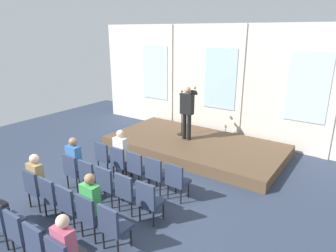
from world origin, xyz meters
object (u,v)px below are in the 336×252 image
object	(u,v)px
audience_r2_c0	(39,178)
chair_r3_c1	(3,219)
audience_r0_c1	(122,152)
chair_r0_c2	(138,167)
mic_stand	(181,125)
chair_r2_c2	(70,204)
chair_r0_c0	(105,156)
chair_r0_c4	(177,179)
chair_r3_c2	(21,231)
audience_r3_c4	(68,247)
audience_r1_c0	(76,160)
chair_r1_c3	(127,191)
chair_r2_c1	(52,195)
chair_r0_c1	(120,161)
chair_r1_c1	(90,176)
chair_r3_c3	(41,244)
chair_r1_c4	(149,199)
speaker	(187,109)
chair_r2_c4	(113,225)
chair_r1_c0	(74,170)
chair_r1_c2	(108,183)
chair_r2_c0	(36,187)
chair_r2_c3	(91,214)
audience_r2_c3	(93,202)
chair_r0_c3	(156,173)

from	to	relation	value
audience_r2_c0	chair_r3_c1	xyz separation A→B (m)	(0.59, -1.10, -0.18)
audience_r0_c1	chair_r0_c2	distance (m)	0.63
mic_stand	chair_r2_c2	world-z (taller)	mic_stand
chair_r0_c0	chair_r0_c4	bearing A→B (deg)	0.00
chair_r3_c2	audience_r3_c4	bearing A→B (deg)	4.07
audience_r1_c0	chair_r1_c3	size ratio (longest dim) A/B	1.45
chair_r0_c4	chair_r2_c1	size ratio (longest dim) A/B	1.00
chair_r0_c0	chair_r0_c1	xyz separation A→B (m)	(0.59, 0.00, 0.00)
chair_r2_c1	chair_r3_c2	bearing A→B (deg)	-60.07
chair_r3_c1	chair_r3_c2	xyz separation A→B (m)	(0.59, 0.00, 0.00)
chair_r0_c1	chair_r1_c1	xyz separation A→B (m)	(0.00, -1.02, 0.00)
chair_r3_c2	chair_r3_c3	distance (m)	0.59
audience_r0_c1	chair_r1_c1	size ratio (longest dim) A/B	1.47
chair_r1_c1	audience_r2_c0	bearing A→B (deg)	-122.08
mic_stand	chair_r2_c1	distance (m)	5.21
chair_r1_c1	audience_r2_c0	world-z (taller)	audience_r2_c0
chair_r0_c0	chair_r1_c4	bearing A→B (deg)	-23.47
chair_r0_c1	chair_r2_c1	size ratio (longest dim) A/B	1.00
audience_r1_c0	speaker	bearing A→B (deg)	77.36
chair_r0_c0	chair_r0_c1	bearing A→B (deg)	0.00
chair_r0_c0	chair_r2_c4	world-z (taller)	same
chair_r1_c0	speaker	bearing A→B (deg)	77.61
chair_r2_c4	chair_r3_c3	bearing A→B (deg)	-119.93
mic_stand	chair_r2_c4	world-z (taller)	mic_stand
chair_r1_c2	chair_r2_c0	size ratio (longest dim) A/B	1.00
chair_r1_c1	chair_r2_c0	xyz separation A→B (m)	(-0.59, -1.02, 0.00)
chair_r2_c2	chair_r3_c2	world-z (taller)	same
chair_r0_c0	chair_r2_c3	world-z (taller)	same
audience_r1_c0	audience_r3_c4	xyz separation A→B (m)	(2.35, -2.03, -0.04)
audience_r1_c0	chair_r2_c4	bearing A→B (deg)	-25.08
chair_r2_c2	chair_r3_c2	size ratio (longest dim) A/B	1.00
chair_r0_c0	audience_r2_c3	xyz separation A→B (m)	(1.76, -1.96, 0.21)
chair_r0_c4	chair_r1_c2	distance (m)	1.55
chair_r2_c3	audience_r1_c0	bearing A→B (deg)	148.03
chair_r2_c1	audience_r2_c3	world-z (taller)	audience_r2_c3
chair_r2_c0	chair_r2_c2	world-z (taller)	same
chair_r3_c3	chair_r0_c3	bearing A→B (deg)	90.00
chair_r1_c3	audience_r0_c1	bearing A→B (deg)	136.92
chair_r1_c0	chair_r3_c1	distance (m)	2.12
chair_r1_c3	chair_r2_c0	distance (m)	2.03
audience_r1_c0	chair_r3_c3	xyz separation A→B (m)	(1.76, -2.12, -0.22)
chair_r0_c1	chair_r0_c3	xyz separation A→B (m)	(1.17, 0.00, 0.00)
chair_r2_c3	chair_r2_c2	bearing A→B (deg)	180.00
chair_r0_c4	audience_r2_c3	world-z (taller)	audience_r2_c3
chair_r1_c1	chair_r1_c0	bearing A→B (deg)	180.00
chair_r0_c4	chair_r3_c2	size ratio (longest dim) A/B	1.00
chair_r0_c0	audience_r2_c0	world-z (taller)	audience_r2_c0
chair_r2_c0	chair_r2_c3	xyz separation A→B (m)	(1.76, 0.00, 0.00)
chair_r0_c2	audience_r2_c0	bearing A→B (deg)	-120.97
chair_r1_c2	chair_r2_c0	xyz separation A→B (m)	(-1.17, -1.02, 0.00)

